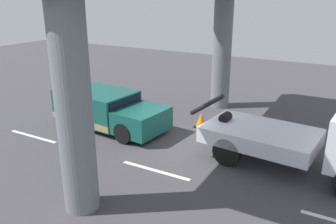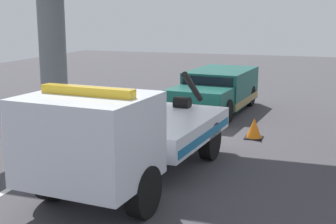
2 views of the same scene
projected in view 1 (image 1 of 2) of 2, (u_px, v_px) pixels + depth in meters
ground_plane at (188, 145)px, 13.78m from camera, size 60.00×40.00×0.10m
lane_stripe_west at (33, 136)px, 14.51m from camera, size 2.60×0.16×0.01m
lane_stripe_mid at (155, 170)px, 11.73m from camera, size 2.60×0.16×0.01m
tow_truck_white at (319, 141)px, 11.12m from camera, size 7.33×2.92×2.46m
towed_van_green at (106, 110)px, 15.39m from camera, size 5.37×2.63×1.58m
traffic_cone_orange at (201, 120)px, 15.48m from camera, size 0.54×0.54×0.64m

